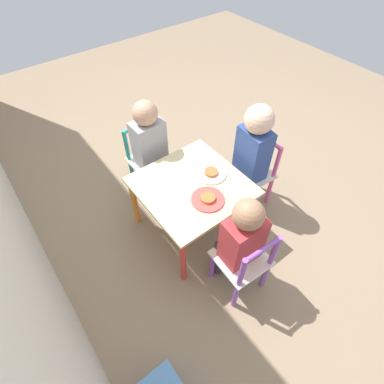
{
  "coord_description": "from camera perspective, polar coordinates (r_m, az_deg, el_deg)",
  "views": [
    {
      "loc": [
        -0.93,
        0.71,
        1.7
      ],
      "look_at": [
        0.0,
        0.0,
        0.36
      ],
      "focal_mm": 28.0,
      "sensor_mm": 36.0,
      "label": 1
    }
  ],
  "objects": [
    {
      "name": "child_left",
      "position": [
        1.54,
        9.11,
        -8.54
      ],
      "size": [
        0.21,
        0.21,
        0.71
      ],
      "rotation": [
        0.0,
        0.0,
        1.51
      ],
      "color": "#38383D",
      "rests_on": "ground_plane"
    },
    {
      "name": "kids_table",
      "position": [
        1.78,
        -0.0,
        0.12
      ],
      "size": [
        0.6,
        0.6,
        0.42
      ],
      "color": "beige",
      "rests_on": "ground_plane"
    },
    {
      "name": "chair_pink",
      "position": [
        2.08,
        11.54,
        3.55
      ],
      "size": [
        0.28,
        0.28,
        0.51
      ],
      "rotation": [
        0.0,
        0.0,
        -3.23
      ],
      "color": "silver",
      "rests_on": "ground_plane"
    },
    {
      "name": "child_front",
      "position": [
        1.9,
        11.24,
        7.74
      ],
      "size": [
        0.21,
        0.23,
        0.79
      ],
      "rotation": [
        0.0,
        0.0,
        -3.23
      ],
      "color": "#7A6B5B",
      "rests_on": "ground_plane"
    },
    {
      "name": "chair_teal",
      "position": [
        2.15,
        -8.25,
        5.88
      ],
      "size": [
        0.26,
        0.26,
        0.51
      ],
      "rotation": [
        0.0,
        0.0,
        -1.55
      ],
      "color": "silver",
      "rests_on": "ground_plane"
    },
    {
      "name": "chair_purple",
      "position": [
        1.66,
        9.82,
        -13.1
      ],
      "size": [
        0.27,
        0.27,
        0.51
      ],
      "rotation": [
        0.0,
        0.0,
        1.51
      ],
      "color": "silver",
      "rests_on": "ground_plane"
    },
    {
      "name": "plate_front",
      "position": [
        1.8,
        3.65,
        3.61
      ],
      "size": [
        0.18,
        0.18,
        0.03
      ],
      "color": "white",
      "rests_on": "kids_table"
    },
    {
      "name": "child_right",
      "position": [
        1.99,
        -7.89,
        9.01
      ],
      "size": [
        0.21,
        0.2,
        0.75
      ],
      "rotation": [
        0.0,
        0.0,
        -1.55
      ],
      "color": "#4C608E",
      "rests_on": "ground_plane"
    },
    {
      "name": "ground_plane",
      "position": [
        2.07,
        -0.0,
        -6.55
      ],
      "size": [
        6.0,
        6.0,
        0.0
      ],
      "primitive_type": "plane",
      "color": "#8C755B"
    },
    {
      "name": "plate_left",
      "position": [
        1.66,
        3.02,
        -1.33
      ],
      "size": [
        0.19,
        0.19,
        0.03
      ],
      "color": "#E54C47",
      "rests_on": "kids_table"
    }
  ]
}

